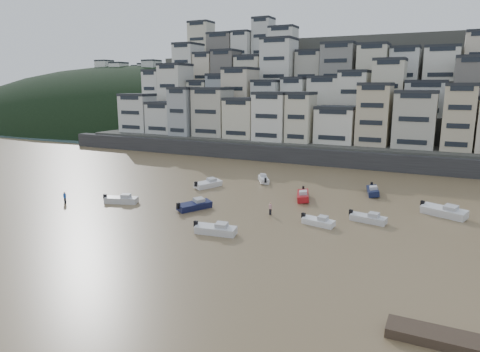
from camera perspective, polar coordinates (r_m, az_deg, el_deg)
The scene contains 17 objects.
ground at distance 46.32m, azimuth -26.14°, elevation -11.01°, with size 400.00×400.00×0.00m, color olive.
sea_strip at distance 224.23m, azimuth -14.42°, elevation 7.30°, with size 340.00×340.00×0.00m, color #4C626D.
harbor_wall at distance 95.01m, azimuth 10.58°, elevation 2.51°, with size 140.00×3.00×3.50m, color #38383A.
hillside at distance 131.86m, azimuth 17.53°, elevation 9.71°, with size 141.04×66.00×50.00m.
headland at distance 207.00m, azimuth -13.02°, elevation 7.00°, with size 216.00×135.00×53.33m.
boat_a at distance 50.47m, azimuth -3.26°, elevation -6.98°, with size 5.38×1.76×1.47m, color silver, non-canonical shape.
boat_b at distance 54.37m, azimuth 10.40°, elevation -5.88°, with size 4.50×1.47×1.23m, color white, non-canonical shape.
boat_c at distance 60.42m, azimuth -6.08°, elevation -3.79°, with size 5.52×1.81×1.51m, color #141A41, non-canonical shape.
boat_d at distance 57.05m, azimuth 16.74°, elevation -5.28°, with size 4.94×1.62×1.35m, color silver, non-canonical shape.
boat_e at distance 65.98m, azimuth 8.42°, elevation -2.45°, with size 5.77×1.89×1.57m, color #AC151B, non-canonical shape.
boat_f at distance 73.10m, azimuth -4.25°, elevation -0.95°, with size 5.56×1.82×1.52m, color white, non-canonical shape.
boat_g at distance 63.10m, azimuth 25.55°, elevation -4.14°, with size 6.29×2.06×1.72m, color silver, non-canonical shape.
boat_h at distance 77.02m, azimuth 3.16°, elevation -0.33°, with size 4.98×1.63×1.36m, color white, non-canonical shape.
boat_i at distance 71.48m, azimuth 17.29°, elevation -1.77°, with size 5.56×1.82×1.52m, color #141B3E, non-canonical shape.
boat_j at distance 65.72m, azimuth -15.55°, elevation -2.89°, with size 5.30×1.73×1.44m, color silver, non-canonical shape.
person_blue at distance 68.24m, azimuth -22.33°, elevation -2.69°, with size 0.44×0.44×1.74m, color blue, non-canonical shape.
person_pink at distance 57.84m, azimuth 4.07°, elevation -4.35°, with size 0.44×0.44×1.74m, color #CE9192, non-canonical shape.
Camera 1 is at (34.68, -25.44, 17.19)m, focal length 32.00 mm.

